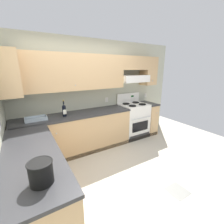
{
  "coord_description": "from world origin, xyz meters",
  "views": [
    {
      "loc": [
        -1.25,
        -1.91,
        1.87
      ],
      "look_at": [
        0.33,
        0.7,
        1.0
      ],
      "focal_mm": 24.37,
      "sensor_mm": 36.0,
      "label": 1
    }
  ],
  "objects_px": {
    "stove": "(133,120)",
    "wine_bottle": "(64,110)",
    "bowl": "(36,119)",
    "bucket": "(41,172)"
  },
  "relations": [
    {
      "from": "stove",
      "to": "wine_bottle",
      "type": "relative_size",
      "value": 3.44
    },
    {
      "from": "wine_bottle",
      "to": "bowl",
      "type": "xyz_separation_m",
      "value": [
        -0.54,
        0.03,
        -0.11
      ]
    },
    {
      "from": "wine_bottle",
      "to": "bucket",
      "type": "bearing_deg",
      "value": -110.03
    },
    {
      "from": "wine_bottle",
      "to": "bowl",
      "type": "bearing_deg",
      "value": 176.67
    },
    {
      "from": "stove",
      "to": "bucket",
      "type": "xyz_separation_m",
      "value": [
        -2.57,
        -1.89,
        0.54
      ]
    },
    {
      "from": "stove",
      "to": "wine_bottle",
      "type": "distance_m",
      "value": 1.98
    },
    {
      "from": "stove",
      "to": "bowl",
      "type": "distance_m",
      "value": 2.48
    },
    {
      "from": "stove",
      "to": "bowl",
      "type": "xyz_separation_m",
      "value": [
        -2.44,
        -0.02,
        0.45
      ]
    },
    {
      "from": "stove",
      "to": "wine_bottle",
      "type": "height_order",
      "value": "wine_bottle"
    },
    {
      "from": "stove",
      "to": "bucket",
      "type": "distance_m",
      "value": 3.24
    }
  ]
}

